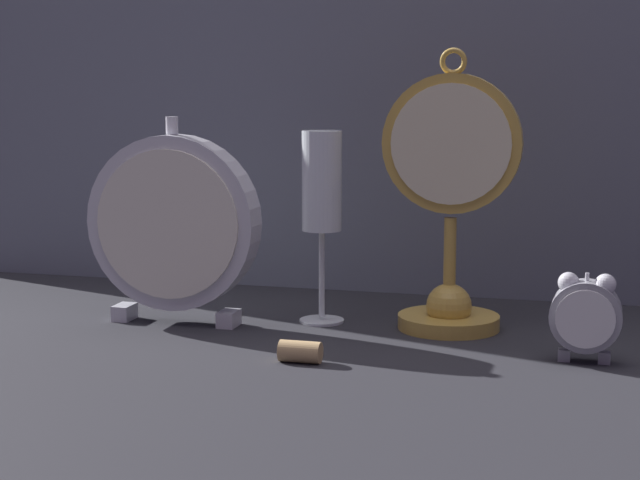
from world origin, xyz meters
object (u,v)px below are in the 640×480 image
(pocket_watch_on_stand, at_px, (450,216))
(mantel_clock_silver, at_px, (173,223))
(wine_cork, at_px, (300,352))
(alarm_clock_twin_bell, at_px, (586,313))
(champagne_flute, at_px, (322,194))

(pocket_watch_on_stand, height_order, mantel_clock_silver, pocket_watch_on_stand)
(mantel_clock_silver, xyz_separation_m, wine_cork, (0.19, -0.13, -0.11))
(alarm_clock_twin_bell, bearing_deg, champagne_flute, 160.89)
(pocket_watch_on_stand, bearing_deg, champagne_flute, -178.37)
(pocket_watch_on_stand, distance_m, champagne_flute, 0.15)
(pocket_watch_on_stand, xyz_separation_m, wine_cork, (-0.12, -0.18, -0.12))
(pocket_watch_on_stand, xyz_separation_m, champagne_flute, (-0.15, -0.00, 0.02))
(mantel_clock_silver, height_order, champagne_flute, mantel_clock_silver)
(pocket_watch_on_stand, relative_size, alarm_clock_twin_bell, 3.46)
(champagne_flute, bearing_deg, wine_cork, -81.63)
(mantel_clock_silver, bearing_deg, pocket_watch_on_stand, 10.20)
(pocket_watch_on_stand, relative_size, wine_cork, 7.46)
(wine_cork, bearing_deg, mantel_clock_silver, 145.88)
(alarm_clock_twin_bell, distance_m, mantel_clock_silver, 0.47)
(champagne_flute, xyz_separation_m, wine_cork, (0.03, -0.18, -0.14))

